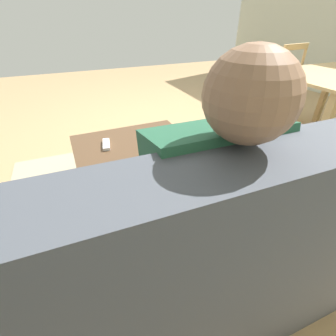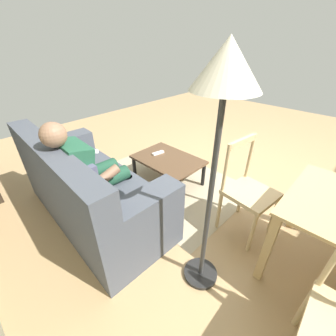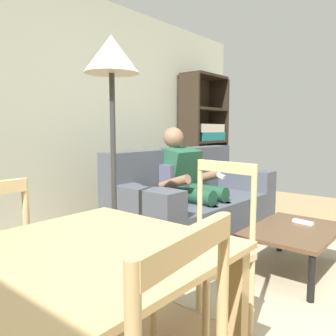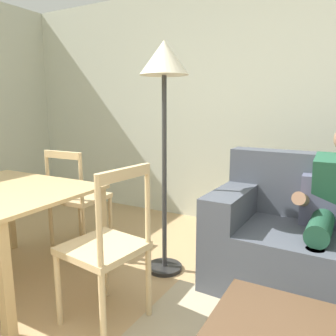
% 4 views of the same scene
% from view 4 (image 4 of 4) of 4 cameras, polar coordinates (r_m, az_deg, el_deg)
% --- Properties ---
extents(wall_back, '(6.32, 0.12, 2.56)m').
position_cam_4_polar(wall_back, '(3.56, 16.37, 10.06)').
color(wall_back, beige).
rests_on(wall_back, ground_plane).
extents(dining_table, '(1.18, 0.90, 0.72)m').
position_cam_4_polar(dining_table, '(2.61, -26.62, -5.55)').
color(dining_table, tan).
rests_on(dining_table, ground_plane).
extents(dining_chair_near_wall, '(0.43, 0.43, 0.92)m').
position_cam_4_polar(dining_chair_near_wall, '(3.09, -15.38, -5.14)').
color(dining_chair_near_wall, '#D1B27F').
rests_on(dining_chair_near_wall, ground_plane).
extents(dining_chair_facing_couch, '(0.47, 0.47, 0.97)m').
position_cam_4_polar(dining_chair_facing_couch, '(2.00, -10.67, -13.56)').
color(dining_chair_facing_couch, '#D1B27F').
rests_on(dining_chair_facing_couch, ground_plane).
extents(floor_lamp, '(0.36, 0.36, 1.75)m').
position_cam_4_polar(floor_lamp, '(2.45, -0.68, 15.06)').
color(floor_lamp, black).
rests_on(floor_lamp, ground_plane).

